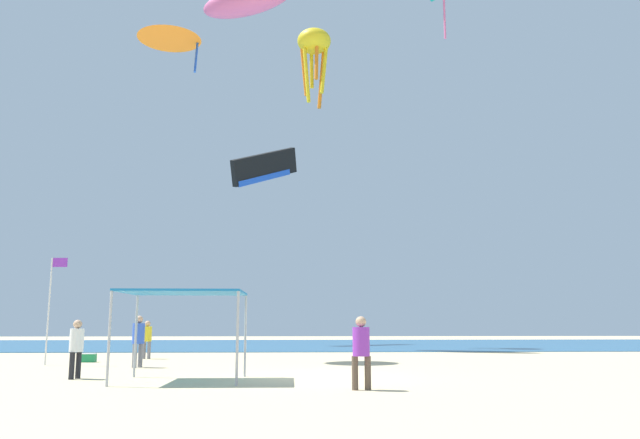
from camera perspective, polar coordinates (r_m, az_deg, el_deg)
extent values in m
cube|color=beige|center=(18.69, -0.41, -14.37)|extent=(110.00, 110.00, 0.10)
cube|color=#28608C|center=(45.87, -1.68, -11.34)|extent=(110.00, 23.76, 0.03)
cylinder|color=#B2B2B7|center=(16.82, -18.71, -10.22)|extent=(0.07, 0.07, 2.37)
cylinder|color=#B2B2B7|center=(16.24, -7.56, -10.68)|extent=(0.07, 0.07, 2.37)
cylinder|color=#B2B2B7|center=(19.44, -16.48, -10.16)|extent=(0.07, 0.07, 2.37)
cylinder|color=#B2B2B7|center=(18.93, -6.84, -10.50)|extent=(0.07, 0.07, 2.37)
cube|color=#1972B7|center=(17.80, -12.29, -6.51)|extent=(3.28, 2.77, 0.06)
cylinder|color=black|center=(19.49, -21.20, -12.30)|extent=(0.15, 0.15, 0.75)
cylinder|color=black|center=(19.25, -21.73, -12.31)|extent=(0.15, 0.15, 0.75)
cylinder|color=white|center=(19.34, -21.34, -10.23)|extent=(0.39, 0.39, 0.65)
sphere|color=tan|center=(19.34, -21.26, -8.90)|extent=(0.24, 0.24, 0.24)
cylinder|color=slate|center=(28.89, -15.36, -11.44)|extent=(0.15, 0.15, 0.75)
cylinder|color=slate|center=(29.10, -15.78, -11.41)|extent=(0.15, 0.15, 0.75)
cylinder|color=yellow|center=(28.98, -15.50, -10.04)|extent=(0.39, 0.39, 0.65)
sphere|color=tan|center=(28.97, -15.47, -9.15)|extent=(0.25, 0.25, 0.25)
cylinder|color=slate|center=(23.43, -16.58, -11.85)|extent=(0.16, 0.16, 0.83)
cylinder|color=slate|center=(23.68, -16.09, -11.84)|extent=(0.16, 0.16, 0.83)
cylinder|color=blue|center=(23.53, -16.25, -9.96)|extent=(0.43, 0.43, 0.72)
sphere|color=tan|center=(23.53, -16.19, -8.76)|extent=(0.27, 0.27, 0.27)
cylinder|color=brown|center=(15.20, 3.22, -13.83)|extent=(0.15, 0.15, 0.78)
cylinder|color=brown|center=(15.25, 4.39, -13.81)|extent=(0.15, 0.15, 0.78)
cylinder|color=purple|center=(15.18, 3.77, -11.06)|extent=(0.41, 0.41, 0.68)
sphere|color=tan|center=(15.18, 3.75, -9.29)|extent=(0.26, 0.26, 0.26)
cylinder|color=silver|center=(25.87, -23.55, -7.66)|extent=(0.06, 0.06, 4.02)
cube|color=purple|center=(25.86, -22.65, -3.64)|extent=(0.55, 0.02, 0.35)
cube|color=#1E8C4C|center=(27.33, -20.40, -11.78)|extent=(0.56, 0.36, 0.32)
cube|color=white|center=(27.32, -20.37, -11.42)|extent=(0.57, 0.37, 0.03)
ellipsoid|color=yellow|center=(45.19, -0.54, 15.97)|extent=(2.75, 2.75, 1.69)
cylinder|color=yellow|center=(45.08, -0.77, 13.51)|extent=(0.31, 0.51, 2.61)
cylinder|color=orange|center=(44.49, -1.45, 13.29)|extent=(0.58, 0.37, 3.39)
cylinder|color=yellow|center=(43.69, -1.25, 13.17)|extent=(0.57, 0.53, 4.17)
cylinder|color=orange|center=(43.81, -0.32, 14.21)|extent=(0.31, 0.51, 2.61)
cylinder|color=yellow|center=(44.11, 0.36, 13.49)|extent=(0.58, 0.37, 3.39)
cylinder|color=orange|center=(44.60, 0.13, 12.69)|extent=(0.57, 0.53, 4.17)
ellipsoid|color=pink|center=(43.29, -6.70, 19.27)|extent=(7.06, 5.25, 2.39)
cylinder|color=pink|center=(38.00, 11.30, 17.76)|extent=(0.17, 0.17, 2.74)
cube|color=black|center=(47.10, -5.05, 4.86)|extent=(4.80, 5.09, 4.02)
cube|color=blue|center=(46.89, -5.06, 3.82)|extent=(3.75, 3.63, 2.22)
cone|color=orange|center=(30.96, -13.57, 16.16)|extent=(3.09, 3.09, 0.55)
cylinder|color=blue|center=(30.43, -11.23, 14.60)|extent=(0.16, 0.98, 2.16)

